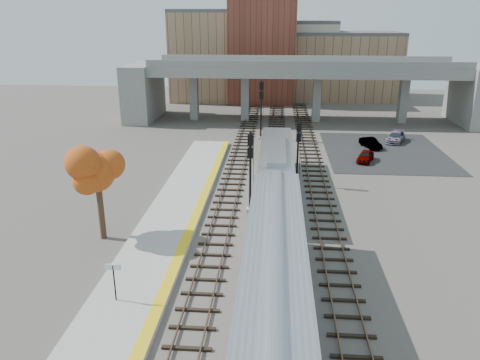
% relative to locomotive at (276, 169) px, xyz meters
% --- Properties ---
extents(ground, '(160.00, 160.00, 0.00)m').
position_rel_locomotive_xyz_m(ground, '(-1.00, -13.16, -2.28)').
color(ground, '#47423D').
rests_on(ground, ground).
extents(platform, '(4.50, 60.00, 0.35)m').
position_rel_locomotive_xyz_m(platform, '(-8.25, -13.16, -2.10)').
color(platform, '#9E9E99').
rests_on(platform, ground).
extents(yellow_strip, '(0.70, 60.00, 0.01)m').
position_rel_locomotive_xyz_m(yellow_strip, '(-6.35, -13.16, -1.92)').
color(yellow_strip, yellow).
rests_on(yellow_strip, platform).
extents(tracks, '(10.70, 95.00, 0.25)m').
position_rel_locomotive_xyz_m(tracks, '(-0.07, -0.66, -2.20)').
color(tracks, black).
rests_on(tracks, ground).
extents(overpass, '(54.00, 12.00, 9.50)m').
position_rel_locomotive_xyz_m(overpass, '(3.92, 31.84, 3.53)').
color(overpass, slate).
rests_on(overpass, ground).
extents(buildings_far, '(43.00, 21.00, 20.60)m').
position_rel_locomotive_xyz_m(buildings_far, '(0.26, 53.41, 5.60)').
color(buildings_far, '#9F795C').
rests_on(buildings_far, ground).
extents(parking_lot, '(14.00, 18.00, 0.04)m').
position_rel_locomotive_xyz_m(parking_lot, '(13.00, 14.84, -2.26)').
color(parking_lot, black).
rests_on(parking_lot, ground).
extents(locomotive, '(3.02, 19.05, 4.10)m').
position_rel_locomotive_xyz_m(locomotive, '(0.00, 0.00, 0.00)').
color(locomotive, '#A8AAB2').
rests_on(locomotive, ground).
extents(coach, '(3.03, 25.00, 5.00)m').
position_rel_locomotive_xyz_m(coach, '(-0.00, -22.61, 0.52)').
color(coach, '#A8AAB2').
rests_on(coach, ground).
extents(signal_mast_near, '(0.60, 0.64, 6.81)m').
position_rel_locomotive_xyz_m(signal_mast_near, '(-2.10, -4.75, 1.06)').
color(signal_mast_near, '#9E9E99').
rests_on(signal_mast_near, ground).
extents(signal_mast_mid, '(0.60, 0.64, 6.31)m').
position_rel_locomotive_xyz_m(signal_mast_mid, '(2.00, 2.13, 0.71)').
color(signal_mast_mid, '#9E9E99').
rests_on(signal_mast_mid, ground).
extents(signal_mast_far, '(0.60, 0.64, 7.69)m').
position_rel_locomotive_xyz_m(signal_mast_far, '(-2.10, 19.73, 1.65)').
color(signal_mast_far, '#9E9E99').
rests_on(signal_mast_far, ground).
extents(station_sign, '(0.90, 0.08, 2.27)m').
position_rel_locomotive_xyz_m(station_sign, '(-8.85, -18.65, -0.30)').
color(station_sign, black).
rests_on(station_sign, platform).
extents(tree, '(3.60, 3.60, 6.93)m').
position_rel_locomotive_xyz_m(tree, '(-12.56, -10.43, 2.87)').
color(tree, '#382619').
rests_on(tree, ground).
extents(car_a, '(2.66, 3.88, 1.23)m').
position_rel_locomotive_xyz_m(car_a, '(9.96, 10.45, -1.63)').
color(car_a, '#99999E').
rests_on(car_a, parking_lot).
extents(car_b, '(2.43, 3.90, 1.21)m').
position_rel_locomotive_xyz_m(car_b, '(11.59, 16.34, -1.63)').
color(car_b, '#99999E').
rests_on(car_b, parking_lot).
extents(car_c, '(3.53, 4.83, 1.30)m').
position_rel_locomotive_xyz_m(car_c, '(15.34, 19.46, -1.59)').
color(car_c, '#99999E').
rests_on(car_c, parking_lot).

